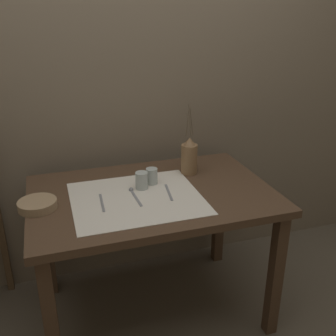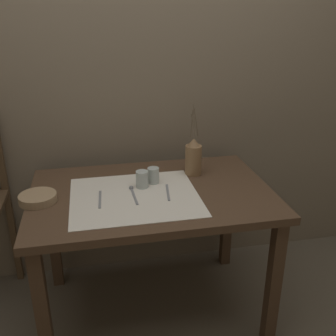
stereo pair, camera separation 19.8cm
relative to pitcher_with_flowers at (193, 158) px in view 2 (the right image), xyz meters
name	(u,v)px [view 2 (the right image)]	position (x,y,z in m)	size (l,w,h in m)	color
ground_plane	(154,308)	(-0.27, -0.17, -0.86)	(12.00, 12.00, 0.00)	brown
stone_wall_back	(136,86)	(-0.27, 0.35, 0.34)	(7.00, 0.06, 2.40)	#7A6B56
wooden_table	(152,208)	(-0.27, -0.17, -0.20)	(1.23, 0.81, 0.76)	#4C3523
linen_cloth	(135,197)	(-0.36, -0.22, -0.10)	(0.63, 0.55, 0.00)	silver
pitcher_with_flowers	(193,158)	(0.00, 0.00, 0.00)	(0.09, 0.09, 0.40)	olive
wooden_bowl	(38,198)	(-0.82, -0.18, -0.08)	(0.18, 0.18, 0.04)	#9E7F5B
glass_tumbler_near	(142,179)	(-0.31, -0.12, -0.05)	(0.06, 0.06, 0.09)	#B7C1BC
glass_tumbler_far	(153,175)	(-0.24, -0.08, -0.05)	(0.06, 0.06, 0.08)	#B7C1BC
fork_inner	(100,199)	(-0.53, -0.22, -0.09)	(0.02, 0.18, 0.00)	gray
spoon_inner	(132,191)	(-0.36, -0.17, -0.09)	(0.03, 0.20, 0.02)	gray
knife_center	(168,192)	(-0.19, -0.21, -0.09)	(0.04, 0.18, 0.00)	gray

